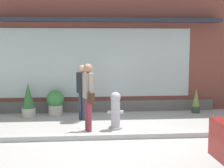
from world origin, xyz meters
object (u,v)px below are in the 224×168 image
object	(u,v)px
potted_plant_window_right	(55,102)
potted_plant_window_left	(196,101)
potted_plant_trailing_edge	(28,101)
pedestrian_passerby	(82,88)
pedestrian_with_handbag	(88,92)
fire_hydrant	(115,110)

from	to	relation	value
potted_plant_window_right	potted_plant_window_left	bearing A→B (deg)	-0.05
potted_plant_trailing_edge	potted_plant_window_left	bearing A→B (deg)	2.04
potted_plant_window_left	potted_plant_trailing_edge	distance (m)	5.29
potted_plant_trailing_edge	potted_plant_window_right	xyz separation A→B (m)	(0.79, 0.19, -0.09)
potted_plant_trailing_edge	potted_plant_window_right	bearing A→B (deg)	13.60
pedestrian_passerby	potted_plant_window_left	distance (m)	3.76
pedestrian_with_handbag	potted_plant_window_right	distance (m)	2.32
pedestrian_passerby	potted_plant_window_right	world-z (taller)	pedestrian_passerby
fire_hydrant	pedestrian_with_handbag	bearing A→B (deg)	-165.63
potted_plant_trailing_edge	pedestrian_passerby	bearing A→B (deg)	-17.52
pedestrian_with_handbag	potted_plant_window_left	size ratio (longest dim) A/B	2.21
potted_plant_window_left	potted_plant_window_right	size ratio (longest dim) A/B	0.99
potted_plant_window_left	pedestrian_with_handbag	bearing A→B (deg)	-150.15
fire_hydrant	potted_plant_window_right	bearing A→B (deg)	132.93
potted_plant_window_left	potted_plant_window_right	distance (m)	4.49
pedestrian_passerby	potted_plant_trailing_edge	distance (m)	1.77
fire_hydrant	potted_plant_trailing_edge	bearing A→B (deg)	146.72
fire_hydrant	potted_plant_trailing_edge	distance (m)	2.98
potted_plant_window_left	pedestrian_passerby	bearing A→B (deg)	-169.07
fire_hydrant	potted_plant_window_left	distance (m)	3.33
potted_plant_window_right	pedestrian_with_handbag	bearing A→B (deg)	-63.69
pedestrian_with_handbag	potted_plant_trailing_edge	size ratio (longest dim) A/B	1.64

